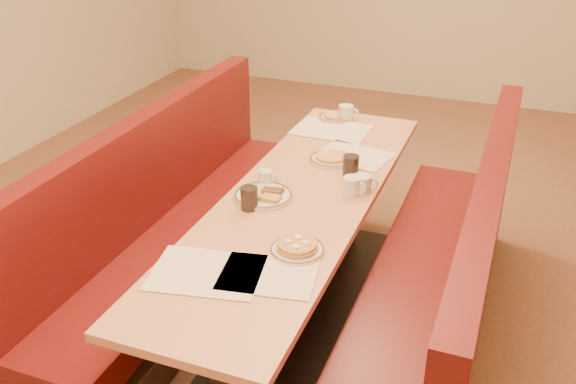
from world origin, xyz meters
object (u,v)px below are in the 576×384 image
(diner_table, at_px, (299,260))
(coffee_mug_a, at_px, (352,186))
(coffee_mug_b, at_px, (266,177))
(pancake_plate, at_px, (297,248))
(booth_left, at_px, (176,236))
(booth_right, at_px, (439,292))
(soda_tumbler_near, at_px, (249,198))
(eggs_plate, at_px, (262,195))
(coffee_mug_c, at_px, (363,184))
(soda_tumbler_mid, at_px, (351,166))
(coffee_mug_d, at_px, (346,113))

(diner_table, distance_m, coffee_mug_a, 0.50)
(coffee_mug_b, bearing_deg, pancake_plate, -66.14)
(booth_left, distance_m, coffee_mug_b, 0.68)
(diner_table, relative_size, coffee_mug_b, 24.07)
(diner_table, xyz_separation_m, booth_right, (0.73, 0.00, -0.01))
(booth_right, distance_m, pancake_plate, 0.85)
(booth_right, relative_size, soda_tumbler_near, 21.98)
(eggs_plate, bearing_deg, booth_left, 171.90)
(booth_right, distance_m, coffee_mug_c, 0.65)
(diner_table, xyz_separation_m, booth_left, (-0.73, 0.00, -0.01))
(diner_table, distance_m, booth_right, 0.73)
(coffee_mug_c, distance_m, soda_tumbler_near, 0.59)
(coffee_mug_a, xyz_separation_m, soda_tumbler_mid, (-0.07, 0.20, 0.01))
(soda_tumbler_near, bearing_deg, coffee_mug_a, 37.37)
(pancake_plate, height_order, coffee_mug_c, coffee_mug_c)
(coffee_mug_d, bearing_deg, diner_table, -97.62)
(booth_left, distance_m, booth_right, 1.46)
(booth_left, bearing_deg, soda_tumbler_mid, 19.35)
(booth_left, relative_size, coffee_mug_c, 20.37)
(coffee_mug_d, height_order, soda_tumbler_near, soda_tumbler_near)
(booth_left, xyz_separation_m, coffee_mug_a, (0.97, 0.11, 0.44))
(pancake_plate, relative_size, soda_tumbler_mid, 2.06)
(pancake_plate, distance_m, soda_tumbler_mid, 0.80)
(soda_tumbler_mid, bearing_deg, soda_tumbler_near, -123.94)
(soda_tumbler_mid, bearing_deg, diner_table, -118.39)
(diner_table, distance_m, soda_tumbler_near, 0.51)
(coffee_mug_a, height_order, soda_tumbler_mid, soda_tumbler_mid)
(soda_tumbler_near, bearing_deg, diner_table, 48.69)
(booth_right, distance_m, eggs_plate, 0.99)
(booth_left, xyz_separation_m, coffee_mug_d, (0.65, 1.10, 0.44))
(eggs_plate, relative_size, soda_tumbler_mid, 2.54)
(coffee_mug_a, distance_m, coffee_mug_d, 1.04)
(booth_left, bearing_deg, booth_right, 0.00)
(booth_left, relative_size, soda_tumbler_near, 21.98)
(coffee_mug_b, relative_size, soda_tumbler_mid, 0.90)
(coffee_mug_a, relative_size, coffee_mug_b, 1.19)
(soda_tumbler_near, bearing_deg, coffee_mug_b, 96.14)
(coffee_mug_a, relative_size, soda_tumbler_near, 1.09)
(booth_left, bearing_deg, coffee_mug_c, 8.58)
(coffee_mug_b, distance_m, coffee_mug_c, 0.50)
(coffee_mug_b, relative_size, soda_tumbler_near, 0.91)
(diner_table, xyz_separation_m, coffee_mug_c, (0.28, 0.15, 0.42))
(diner_table, bearing_deg, coffee_mug_c, 28.40)
(diner_table, distance_m, coffee_mug_b, 0.47)
(coffee_mug_c, height_order, soda_tumbler_near, soda_tumbler_near)
(soda_tumbler_near, bearing_deg, coffee_mug_c, 37.68)
(booth_right, bearing_deg, booth_left, 180.00)
(eggs_plate, bearing_deg, pancake_plate, -50.33)
(soda_tumbler_near, bearing_deg, eggs_plate, 83.01)
(diner_table, bearing_deg, soda_tumbler_near, -131.31)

